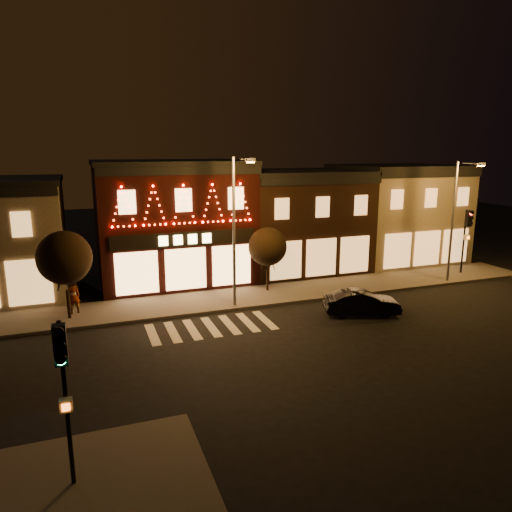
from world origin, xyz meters
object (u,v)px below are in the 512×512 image
traffic_signal_near (63,374)px  dark_sedan (362,303)px  pedestrian (73,297)px  streetlamp_mid (236,221)px

traffic_signal_near → dark_sedan: bearing=32.6°
traffic_signal_near → pedestrian: bearing=90.4°
traffic_signal_near → pedestrian: (-0.02, 14.74, -2.31)m
streetlamp_mid → pedestrian: bearing=-178.2°
streetlamp_mid → pedestrian: (-8.81, 1.92, -4.01)m
traffic_signal_near → streetlamp_mid: 15.64m
dark_sedan → pedestrian: (-14.99, 5.31, 0.43)m
streetlamp_mid → dark_sedan: size_ratio=2.04×
streetlamp_mid → pedestrian: 9.87m
dark_sedan → pedestrian: 15.91m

